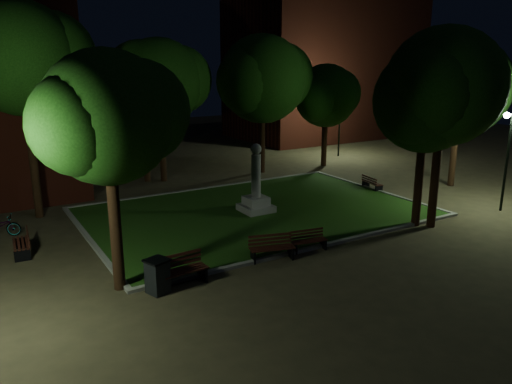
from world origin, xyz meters
TOP-DOWN VIEW (x-y plane):
  - ground at (0.00, 0.00)m, footprint 80.00×80.00m
  - lawn at (0.00, 2.00)m, footprint 15.00×10.00m
  - lawn_kerb at (0.00, 2.00)m, footprint 15.40×10.40m
  - monument at (0.00, 2.00)m, footprint 1.40×1.40m
  - building_far at (18.00, 20.00)m, footprint 16.00×10.00m
  - tree_west at (-7.68, -2.64)m, footprint 4.83×3.95m
  - tree_north_wl at (-2.17, 10.67)m, footprint 5.16×4.21m
  - tree_north_er at (4.90, 9.21)m, footprint 6.57×5.36m
  - tree_ne at (9.50, 8.81)m, footprint 5.04×4.11m
  - tree_east at (12.33, 0.76)m, footprint 6.62×5.40m
  - tree_se at (5.10, -3.11)m, footprint 5.26×4.30m
  - tree_nw at (-8.70, 6.52)m, footprint 5.94×4.85m
  - tree_far_north at (-1.31, 10.21)m, footprint 6.01×4.91m
  - tree_extra at (5.55, -3.57)m, footprint 5.92×4.83m
  - lamppost_se at (10.18, -3.67)m, footprint 1.18×0.28m
  - lamppost_ne at (12.48, 10.95)m, footprint 1.18×0.28m
  - bench_near_left at (-2.40, -3.09)m, footprint 1.70×0.97m
  - bench_near_right at (-0.73, -3.05)m, footprint 1.46×0.71m
  - bench_west_near at (-6.06, -3.37)m, footprint 1.83×0.74m
  - bench_left_side at (-10.00, 1.99)m, footprint 0.67×1.63m
  - bench_right_side at (7.62, 2.35)m, footprint 0.67×1.44m
  - trash_bin at (-6.83, -3.53)m, footprint 0.82×0.82m

SIDE VIEW (x-z plane):
  - ground at x=0.00m, z-range 0.00..0.00m
  - lawn at x=0.00m, z-range 0.00..0.08m
  - lawn_kerb at x=0.00m, z-range 0.00..0.12m
  - bench_right_side at x=7.62m, z-range -0.02..0.74m
  - bench_near_right at x=-0.73m, z-range -0.02..0.74m
  - bench_left_side at x=-10.00m, z-range -0.03..0.85m
  - bench_near_left at x=-2.40m, z-range -0.03..0.86m
  - bench_west_near at x=-6.06m, z-range -0.03..0.95m
  - trash_bin at x=-6.83m, z-range 0.01..1.11m
  - monument at x=0.00m, z-range -0.64..2.56m
  - lamppost_ne at x=12.48m, z-range 0.85..4.96m
  - lamppost_se at x=10.18m, z-range 0.91..5.58m
  - tree_ne at x=9.50m, z-range 1.30..8.01m
  - tree_west at x=-7.68m, z-range 1.68..9.01m
  - tree_se at x=5.10m, z-range 1.60..9.10m
  - tree_east at x=12.33m, z-range 1.39..9.58m
  - tree_far_north at x=-1.31m, z-range 1.63..9.81m
  - tree_north_er at x=4.90m, z-range 1.55..10.03m
  - tree_extra at x=5.55m, z-range 1.74..10.05m
  - tree_north_wl at x=-2.17m, z-range 1.91..9.95m
  - building_far at x=18.00m, z-range 0.00..12.00m
  - tree_nw at x=-8.70m, z-range 2.28..11.70m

